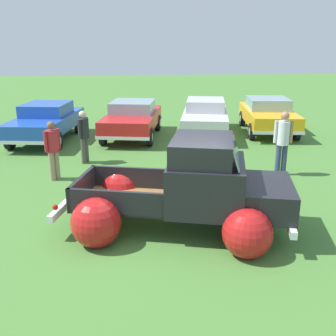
# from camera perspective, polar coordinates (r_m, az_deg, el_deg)

# --- Properties ---
(ground_plane) EXTENTS (80.00, 80.00, 0.00)m
(ground_plane) POSITION_cam_1_polar(r_m,az_deg,el_deg) (8.30, 0.83, -8.52)
(ground_plane) COLOR #477A33
(vintage_pickup_truck) EXTENTS (4.94, 3.58, 1.96)m
(vintage_pickup_truck) POSITION_cam_1_polar(r_m,az_deg,el_deg) (7.95, 3.63, -3.79)
(vintage_pickup_truck) COLOR black
(vintage_pickup_truck) RESTS_ON ground
(show_car_0) EXTENTS (2.53, 4.63, 1.43)m
(show_car_0) POSITION_cam_1_polar(r_m,az_deg,el_deg) (16.03, -17.20, 6.59)
(show_car_0) COLOR black
(show_car_0) RESTS_ON ground
(show_car_1) EXTENTS (2.67, 4.59, 1.43)m
(show_car_1) POSITION_cam_1_polar(r_m,az_deg,el_deg) (15.98, -5.17, 7.27)
(show_car_1) COLOR black
(show_car_1) RESTS_ON ground
(show_car_2) EXTENTS (2.68, 4.87, 1.43)m
(show_car_2) POSITION_cam_1_polar(r_m,az_deg,el_deg) (16.48, 5.40, 7.58)
(show_car_2) COLOR black
(show_car_2) RESTS_ON ground
(show_car_3) EXTENTS (2.49, 4.59, 1.43)m
(show_car_3) POSITION_cam_1_polar(r_m,az_deg,el_deg) (17.31, 14.27, 7.60)
(show_car_3) COLOR black
(show_car_3) RESTS_ON ground
(spectator_0) EXTENTS (0.45, 0.52, 1.67)m
(spectator_0) POSITION_cam_1_polar(r_m,az_deg,el_deg) (12.62, -12.11, 4.89)
(spectator_0) COLOR #4C4742
(spectator_0) RESTS_ON ground
(spectator_1) EXTENTS (0.48, 0.48, 1.65)m
(spectator_1) POSITION_cam_1_polar(r_m,az_deg,el_deg) (11.24, -16.35, 2.94)
(spectator_1) COLOR gray
(spectator_1) RESTS_ON ground
(spectator_2) EXTENTS (0.54, 0.39, 1.84)m
(spectator_2) POSITION_cam_1_polar(r_m,az_deg,el_deg) (11.62, 16.30, 4.05)
(spectator_2) COLOR navy
(spectator_2) RESTS_ON ground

